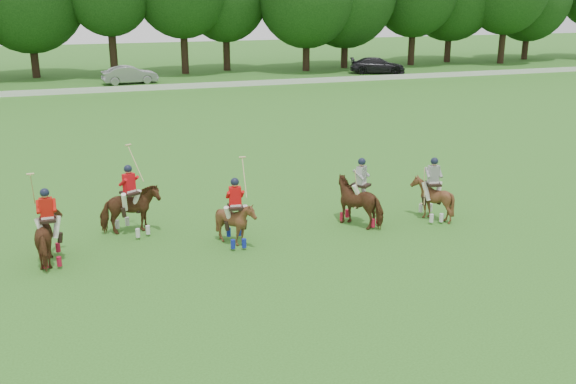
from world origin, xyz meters
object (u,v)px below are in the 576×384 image
object	(u,v)px
polo_ball	(233,248)
polo_red_a	(50,236)
polo_red_c	(236,221)
car_mid	(130,75)
polo_stripe_a	(360,201)
polo_red_b	(131,209)
polo_stripe_b	(432,198)
car_right	(378,66)

from	to	relation	value
polo_ball	polo_red_a	bearing A→B (deg)	172.47
polo_red_a	polo_red_c	size ratio (longest dim) A/B	1.04
car_mid	polo_red_a	world-z (taller)	polo_red_a
polo_stripe_a	polo_ball	xyz separation A→B (m)	(-4.63, -0.84, -0.79)
polo_red_c	polo_ball	size ratio (longest dim) A/B	29.96
polo_red_a	polo_ball	world-z (taller)	polo_red_a
polo_red_b	polo_stripe_b	world-z (taller)	polo_red_b
car_right	polo_ball	bearing A→B (deg)	169.29
polo_stripe_a	polo_ball	distance (m)	4.77
car_mid	polo_stripe_b	xyz separation A→B (m)	(6.94, -38.56, 0.01)
car_mid	polo_red_a	size ratio (longest dim) A/B	1.66
polo_red_a	polo_red_b	distance (m)	2.96
polo_stripe_a	polo_stripe_b	xyz separation A→B (m)	(2.58, -0.27, -0.06)
car_mid	polo_ball	xyz separation A→B (m)	(-0.27, -39.13, -0.72)
polo_red_a	polo_red_b	world-z (taller)	polo_red_b
polo_red_c	polo_ball	bearing A→B (deg)	-117.85
car_mid	polo_stripe_a	size ratio (longest dim) A/B	2.00
polo_red_c	polo_stripe_b	world-z (taller)	polo_red_c
polo_stripe_a	polo_stripe_b	distance (m)	2.59
car_mid	car_right	bearing A→B (deg)	-95.88
polo_red_a	car_right	bearing A→B (deg)	52.98
polo_stripe_b	car_mid	bearing A→B (deg)	100.20
polo_red_a	polo_stripe_b	xyz separation A→B (m)	(12.46, -0.12, -0.03)
car_mid	polo_red_a	xyz separation A→B (m)	(-5.52, -38.44, 0.04)
polo_red_b	polo_red_c	size ratio (longest dim) A/B	1.06
car_mid	polo_ball	bearing A→B (deg)	173.73
polo_ball	polo_stripe_a	bearing A→B (deg)	10.32
polo_stripe_a	polo_ball	bearing A→B (deg)	-169.68
polo_red_c	polo_stripe_b	size ratio (longest dim) A/B	1.23
polo_red_a	car_mid	bearing A→B (deg)	81.83
polo_red_b	polo_stripe_a	bearing A→B (deg)	-11.51
car_right	polo_stripe_b	world-z (taller)	polo_stripe_b
car_right	polo_red_c	distance (m)	45.33
car_mid	polo_stripe_a	xyz separation A→B (m)	(4.36, -38.29, 0.07)
polo_stripe_b	polo_ball	xyz separation A→B (m)	(-7.21, -0.57, -0.73)
polo_red_a	polo_stripe_a	distance (m)	9.88
car_right	polo_stripe_b	xyz separation A→B (m)	(-16.52, -38.56, 0.01)
polo_stripe_b	polo_ball	world-z (taller)	polo_stripe_b
polo_red_c	polo_stripe_a	xyz separation A→B (m)	(4.43, 0.46, 0.08)
car_mid	polo_stripe_b	bearing A→B (deg)	-175.68
polo_stripe_b	car_right	bearing A→B (deg)	66.80
car_right	polo_red_a	bearing A→B (deg)	163.51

